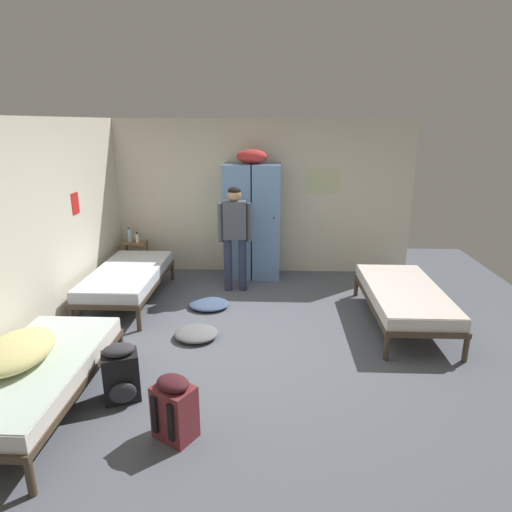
# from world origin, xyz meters

# --- Properties ---
(ground_plane) EXTENTS (7.97, 7.97, 0.00)m
(ground_plane) POSITION_xyz_m (0.00, 0.00, 0.00)
(ground_plane) COLOR #565B66
(room_backdrop) EXTENTS (4.93, 5.04, 2.54)m
(room_backdrop) POSITION_xyz_m (-1.22, 1.26, 1.27)
(room_backdrop) COLOR beige
(room_backdrop) RESTS_ON ground_plane
(locker_bank) EXTENTS (0.90, 0.55, 2.07)m
(locker_bank) POSITION_xyz_m (-0.15, 2.21, 0.97)
(locker_bank) COLOR #6B93C6
(locker_bank) RESTS_ON ground_plane
(shelf_unit) EXTENTS (0.38, 0.30, 0.57)m
(shelf_unit) POSITION_xyz_m (-2.11, 2.20, 0.35)
(shelf_unit) COLOR brown
(shelf_unit) RESTS_ON ground_plane
(bed_left_rear) EXTENTS (0.90, 1.90, 0.49)m
(bed_left_rear) POSITION_xyz_m (-1.86, 1.05, 0.38)
(bed_left_rear) COLOR #473828
(bed_left_rear) RESTS_ON ground_plane
(bed_right) EXTENTS (0.90, 1.90, 0.49)m
(bed_right) POSITION_xyz_m (1.86, 0.48, 0.38)
(bed_right) COLOR #473828
(bed_right) RESTS_ON ground_plane
(bed_left_front) EXTENTS (0.90, 1.90, 0.49)m
(bed_left_front) POSITION_xyz_m (-1.86, -1.44, 0.38)
(bed_left_front) COLOR #473828
(bed_left_front) RESTS_ON ground_plane
(bedding_heap) EXTENTS (0.57, 0.82, 0.22)m
(bedding_heap) POSITION_xyz_m (-1.99, -1.46, 0.60)
(bedding_heap) COLOR #D1C67F
(bedding_heap) RESTS_ON bed_left_front
(person_traveler) EXTENTS (0.50, 0.22, 1.58)m
(person_traveler) POSITION_xyz_m (-0.37, 1.55, 0.95)
(person_traveler) COLOR #2D334C
(person_traveler) RESTS_ON ground_plane
(water_bottle) EXTENTS (0.07, 0.07, 0.24)m
(water_bottle) POSITION_xyz_m (-2.19, 2.22, 0.68)
(water_bottle) COLOR #B2DBEA
(water_bottle) RESTS_ON shelf_unit
(lotion_bottle) EXTENTS (0.05, 0.05, 0.18)m
(lotion_bottle) POSITION_xyz_m (-2.04, 2.16, 0.65)
(lotion_bottle) COLOR white
(lotion_bottle) RESTS_ON shelf_unit
(backpack_maroon) EXTENTS (0.40, 0.41, 0.55)m
(backpack_maroon) POSITION_xyz_m (-0.57, -1.72, 0.26)
(backpack_maroon) COLOR maroon
(backpack_maroon) RESTS_ON ground_plane
(backpack_black) EXTENTS (0.38, 0.40, 0.55)m
(backpack_black) POSITION_xyz_m (-1.18, -1.25, 0.26)
(backpack_black) COLOR black
(backpack_black) RESTS_ON ground_plane
(clothes_pile_grey) EXTENTS (0.52, 0.49, 0.11)m
(clothes_pile_grey) POSITION_xyz_m (-0.70, -0.02, 0.06)
(clothes_pile_grey) COLOR slate
(clothes_pile_grey) RESTS_ON ground_plane
(clothes_pile_denim) EXTENTS (0.56, 0.49, 0.09)m
(clothes_pile_denim) POSITION_xyz_m (-0.68, 0.88, 0.05)
(clothes_pile_denim) COLOR #42567A
(clothes_pile_denim) RESTS_ON ground_plane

